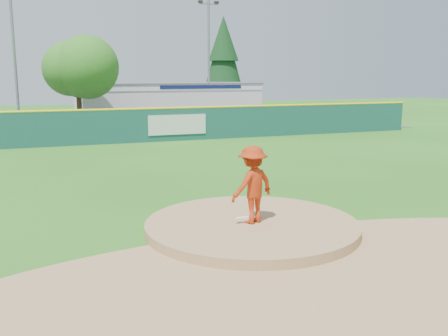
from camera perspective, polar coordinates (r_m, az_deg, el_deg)
name	(u,v)px	position (r m, az deg, el deg)	size (l,w,h in m)	color
ground	(252,231)	(13.02, 3.18, -7.15)	(120.00, 120.00, 0.00)	#286B19
pitchers_mound	(252,231)	(13.02, 3.18, -7.15)	(5.50, 5.50, 0.50)	#9E774C
pitching_rubber	(247,217)	(13.20, 2.66, -5.67)	(0.60, 0.15, 0.04)	white
infield_dirt_arc	(312,273)	(10.52, 10.02, -11.68)	(15.40, 15.40, 0.01)	#9E774C
parking_lot	(106,128)	(38.84, -13.38, 4.45)	(44.00, 16.00, 0.02)	#38383A
pitcher	(253,185)	(12.61, 3.29, -1.91)	(1.28, 0.73, 1.98)	#B32D0F
van	(166,126)	(33.04, -6.59, 4.78)	(2.14, 4.64, 1.29)	white
pool_building_grp	(166,101)	(44.76, -6.66, 7.56)	(15.20, 8.20, 3.31)	silver
fence_banners	(62,129)	(29.41, -17.98, 4.28)	(16.94, 0.04, 1.20)	#500B18
outfield_fence	(126,125)	(29.88, -11.11, 4.86)	(40.00, 0.14, 2.07)	#164843
deciduous_tree	(77,66)	(36.44, -16.42, 11.09)	(5.60, 5.60, 7.36)	#382314
conifer_tree	(223,59)	(50.67, -0.06, 12.36)	(4.40, 4.40, 9.50)	#382314
light_pole_left	(14,44)	(38.37, -22.91, 12.89)	(1.75, 0.25, 11.00)	gray
light_pole_right	(209,56)	(42.73, -1.75, 12.69)	(1.75, 0.25, 10.00)	gray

